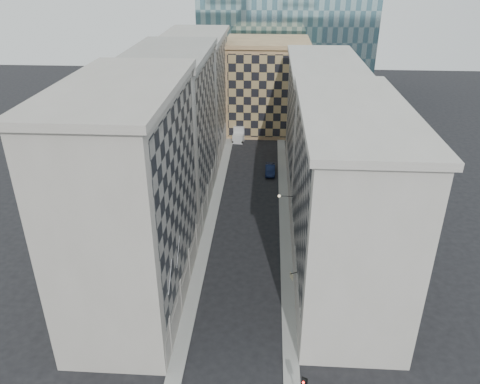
% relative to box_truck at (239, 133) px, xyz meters
% --- Properties ---
extents(ground, '(260.00, 260.00, 0.00)m').
position_rel_box_truck_xyz_m(ground, '(3.30, -61.19, -1.28)').
color(ground, black).
rests_on(ground, ground).
extents(sidewalk_west, '(1.50, 100.00, 0.15)m').
position_rel_box_truck_xyz_m(sidewalk_west, '(-1.95, -31.19, -1.21)').
color(sidewalk_west, gray).
rests_on(sidewalk_west, ground).
extents(sidewalk_east, '(1.50, 100.00, 0.15)m').
position_rel_box_truck_xyz_m(sidewalk_east, '(8.55, -31.19, -1.21)').
color(sidewalk_east, gray).
rests_on(sidewalk_east, ground).
extents(bldg_left_a, '(10.80, 22.80, 23.70)m').
position_rel_box_truck_xyz_m(bldg_left_a, '(-7.58, -50.19, 10.54)').
color(bldg_left_a, '#9E988E').
rests_on(bldg_left_a, ground).
extents(bldg_left_b, '(10.80, 22.80, 22.70)m').
position_rel_box_truck_xyz_m(bldg_left_b, '(-7.58, -28.19, 10.04)').
color(bldg_left_b, gray).
rests_on(bldg_left_b, ground).
extents(bldg_left_c, '(10.80, 22.80, 21.70)m').
position_rel_box_truck_xyz_m(bldg_left_c, '(-7.58, -6.19, 9.54)').
color(bldg_left_c, '#9E988E').
rests_on(bldg_left_c, ground).
extents(bldg_right_a, '(10.80, 26.80, 20.70)m').
position_rel_box_truck_xyz_m(bldg_right_a, '(14.18, -46.19, 9.04)').
color(bldg_right_a, '#A8A49A').
rests_on(bldg_right_a, ground).
extents(bldg_right_b, '(10.80, 28.80, 19.70)m').
position_rel_box_truck_xyz_m(bldg_right_b, '(14.19, -19.19, 8.57)').
color(bldg_right_b, '#A8A49A').
rests_on(bldg_right_b, ground).
extents(tan_block, '(16.80, 14.80, 18.80)m').
position_rel_box_truck_xyz_m(tan_block, '(5.30, 6.71, 8.15)').
color(tan_block, '#9D7B53').
rests_on(tan_block, ground).
extents(flagpoles_left, '(0.10, 6.33, 2.33)m').
position_rel_box_truck_xyz_m(flagpoles_left, '(-2.60, -55.19, 6.72)').
color(flagpoles_left, gray).
rests_on(flagpoles_left, ground).
extents(bracket_lamp, '(1.98, 0.36, 0.36)m').
position_rel_box_truck_xyz_m(bracket_lamp, '(7.68, -37.19, 4.92)').
color(bracket_lamp, black).
rests_on(bracket_lamp, ground).
extents(box_truck, '(2.62, 5.53, 2.94)m').
position_rel_box_truck_xyz_m(box_truck, '(0.00, 0.00, 0.00)').
color(box_truck, silver).
rests_on(box_truck, ground).
extents(dark_car, '(1.69, 4.75, 1.56)m').
position_rel_box_truck_xyz_m(dark_car, '(6.38, -16.79, -0.50)').
color(dark_car, '#0F1938').
rests_on(dark_car, ground).
extents(shop_sign, '(0.75, 0.66, 0.77)m').
position_rel_box_truck_xyz_m(shop_sign, '(8.72, -50.81, 2.55)').
color(shop_sign, black).
rests_on(shop_sign, ground).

